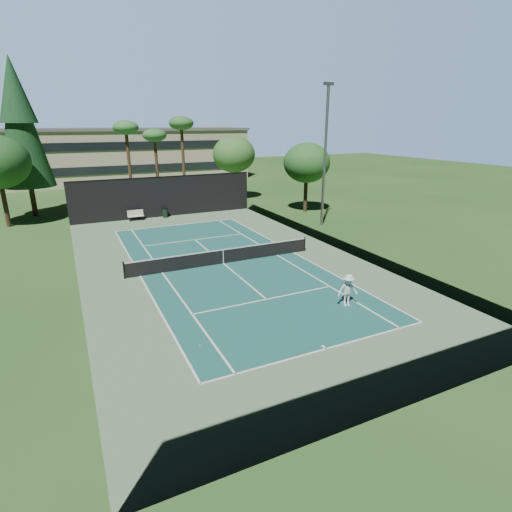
{
  "coord_description": "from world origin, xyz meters",
  "views": [
    {
      "loc": [
        -8.94,
        -23.77,
        8.96
      ],
      "look_at": [
        1.0,
        -3.0,
        1.3
      ],
      "focal_mm": 28.0,
      "sensor_mm": 36.0,
      "label": 1
    }
  ],
  "objects": [
    {
      "name": "tennis_ball_b",
      "position": [
        -0.56,
        1.1,
        0.03
      ],
      "size": [
        0.07,
        0.07,
        0.07
      ],
      "primitive_type": "sphere",
      "color": "#C6D530",
      "rests_on": "ground"
    },
    {
      "name": "campus_building",
      "position": [
        0.0,
        45.98,
        4.21
      ],
      "size": [
        40.5,
        12.5,
        8.3
      ],
      "color": "#B3A48B",
      "rests_on": "ground"
    },
    {
      "name": "ground",
      "position": [
        0.0,
        0.0,
        0.0
      ],
      "size": [
        160.0,
        160.0,
        0.0
      ],
      "primitive_type": "plane",
      "color": "#28531F",
      "rests_on": "ground"
    },
    {
      "name": "tennis_ball_d",
      "position": [
        -5.76,
        3.73,
        0.03
      ],
      "size": [
        0.07,
        0.07,
        0.07
      ],
      "primitive_type": "sphere",
      "color": "yellow",
      "rests_on": "ground"
    },
    {
      "name": "palm_a",
      "position": [
        -2.0,
        24.0,
        8.19
      ],
      "size": [
        2.8,
        2.8,
        9.32
      ],
      "color": "#4D3321",
      "rests_on": "ground"
    },
    {
      "name": "court_surface",
      "position": [
        0.0,
        0.0,
        0.01
      ],
      "size": [
        10.97,
        23.77,
        0.01
      ],
      "primitive_type": "cube",
      "color": "#1C5A53",
      "rests_on": "ground"
    },
    {
      "name": "trash_bin",
      "position": [
        -0.22,
        15.51,
        0.48
      ],
      "size": [
        0.56,
        0.56,
        0.95
      ],
      "color": "black",
      "rests_on": "ground"
    },
    {
      "name": "palm_b",
      "position": [
        1.5,
        26.0,
        7.36
      ],
      "size": [
        2.8,
        2.8,
        8.42
      ],
      "color": "#4C3120",
      "rests_on": "ground"
    },
    {
      "name": "court_lines",
      "position": [
        0.0,
        0.0,
        0.02
      ],
      "size": [
        11.07,
        23.87,
        0.01
      ],
      "color": "white",
      "rests_on": "ground"
    },
    {
      "name": "tennis_ball_c",
      "position": [
        2.7,
        4.89,
        0.03
      ],
      "size": [
        0.07,
        0.07,
        0.07
      ],
      "primitive_type": "sphere",
      "color": "#BACE2F",
      "rests_on": "ground"
    },
    {
      "name": "park_bench",
      "position": [
        -3.12,
        15.43,
        0.55
      ],
      "size": [
        1.5,
        0.45,
        1.02
      ],
      "color": "beige",
      "rests_on": "ground"
    },
    {
      "name": "decid_tree_a",
      "position": [
        10.0,
        22.0,
        5.42
      ],
      "size": [
        5.12,
        5.12,
        7.62
      ],
      "color": "#4D3921",
      "rests_on": "ground"
    },
    {
      "name": "decid_tree_b",
      "position": [
        14.0,
        12.0,
        5.08
      ],
      "size": [
        4.8,
        4.8,
        7.14
      ],
      "color": "#412E1B",
      "rests_on": "ground"
    },
    {
      "name": "tennis_net",
      "position": [
        0.0,
        0.0,
        0.56
      ],
      "size": [
        12.9,
        0.1,
        1.1
      ],
      "color": "black",
      "rests_on": "ground"
    },
    {
      "name": "tennis_ball_a",
      "position": [
        -4.68,
        -9.37,
        0.03
      ],
      "size": [
        0.06,
        0.06,
        0.06
      ],
      "primitive_type": "sphere",
      "color": "#B2CF2F",
      "rests_on": "ground"
    },
    {
      "name": "light_pole",
      "position": [
        12.0,
        6.0,
        6.46
      ],
      "size": [
        0.9,
        0.25,
        12.22
      ],
      "color": "gray",
      "rests_on": "ground"
    },
    {
      "name": "palm_c",
      "position": [
        4.0,
        23.0,
        8.6
      ],
      "size": [
        2.8,
        2.8,
        9.77
      ],
      "color": "#4C3520",
      "rests_on": "ground"
    },
    {
      "name": "pine_tree",
      "position": [
        -12.0,
        22.0,
        9.55
      ],
      "size": [
        4.8,
        4.8,
        15.0
      ],
      "color": "#40281B",
      "rests_on": "ground"
    },
    {
      "name": "apron_slab",
      "position": [
        0.0,
        0.0,
        0.01
      ],
      "size": [
        18.0,
        32.0,
        0.01
      ],
      "primitive_type": "cube",
      "color": "#5D7E58",
      "rests_on": "ground"
    },
    {
      "name": "player",
      "position": [
        3.42,
        -8.85,
        0.86
      ],
      "size": [
        1.23,
        0.89,
        1.72
      ],
      "primitive_type": "imported",
      "rotation": [
        0.0,
        0.0,
        -0.25
      ],
      "color": "silver",
      "rests_on": "ground"
    },
    {
      "name": "fence",
      "position": [
        0.0,
        0.06,
        2.01
      ],
      "size": [
        18.04,
        32.05,
        4.03
      ],
      "color": "black",
      "rests_on": "ground"
    }
  ]
}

